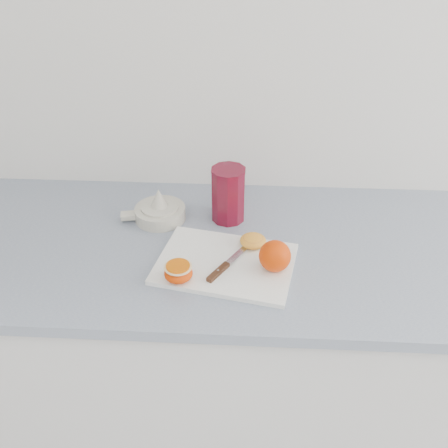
% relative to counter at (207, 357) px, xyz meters
% --- Properties ---
extents(counter, '(2.36, 0.64, 0.89)m').
position_rel_counter_xyz_m(counter, '(0.00, 0.00, 0.00)').
color(counter, silver).
rests_on(counter, ground).
extents(cutting_board, '(0.36, 0.29, 0.01)m').
position_rel_counter_xyz_m(cutting_board, '(0.06, -0.09, 0.45)').
color(cutting_board, white).
rests_on(cutting_board, counter).
extents(whole_orange, '(0.08, 0.08, 0.08)m').
position_rel_counter_xyz_m(whole_orange, '(0.18, -0.11, 0.49)').
color(whole_orange, '#EB3701').
rests_on(whole_orange, cutting_board).
extents(half_orange, '(0.07, 0.07, 0.04)m').
position_rel_counter_xyz_m(half_orange, '(-0.04, -0.17, 0.48)').
color(half_orange, '#EB3701').
rests_on(half_orange, cutting_board).
extents(squeezed_shell, '(0.07, 0.07, 0.03)m').
position_rel_counter_xyz_m(squeezed_shell, '(0.13, -0.02, 0.47)').
color(squeezed_shell, orange).
rests_on(squeezed_shell, cutting_board).
extents(paring_knife, '(0.10, 0.16, 0.01)m').
position_rel_counter_xyz_m(paring_knife, '(0.05, -0.13, 0.46)').
color(paring_knife, '#432112').
rests_on(paring_knife, cutting_board).
extents(citrus_juicer, '(0.18, 0.14, 0.09)m').
position_rel_counter_xyz_m(citrus_juicer, '(-0.13, 0.10, 0.47)').
color(citrus_juicer, silver).
rests_on(citrus_juicer, counter).
extents(red_tumbler, '(0.09, 0.09, 0.15)m').
position_rel_counter_xyz_m(red_tumbler, '(0.06, 0.11, 0.51)').
color(red_tumbler, maroon).
rests_on(red_tumbler, counter).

